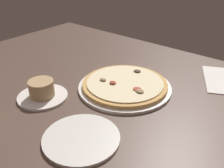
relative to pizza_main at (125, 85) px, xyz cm
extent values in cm
cube|color=brown|center=(3.88, 9.22, -3.22)|extent=(150.00, 110.00, 4.00)
cylinder|color=white|center=(0.01, 0.00, -0.72)|extent=(32.11, 32.11, 1.00)
cylinder|color=tan|center=(0.01, 0.00, 0.38)|extent=(29.31, 29.31, 1.20)
cylinder|color=beige|center=(0.01, 0.00, 1.18)|extent=(26.31, 26.31, 0.40)
ellipsoid|color=#4C3828|center=(1.16, -9.20, 1.65)|extent=(2.67, 2.31, 0.54)
ellipsoid|color=#937556|center=(-7.80, 2.46, 1.68)|extent=(2.72, 2.35, 0.60)
ellipsoid|color=#AD4733|center=(-6.26, 1.73, 1.58)|extent=(2.84, 2.70, 0.41)
ellipsoid|color=#AD4733|center=(2.46, 3.58, 1.75)|extent=(2.30, 2.14, 0.75)
ellipsoid|color=#937556|center=(6.46, 4.00, 1.72)|extent=(2.39, 1.82, 0.68)
cylinder|color=silver|center=(17.06, 21.83, -0.82)|extent=(16.17, 16.17, 0.80)
cylinder|color=tan|center=(17.06, 21.83, 2.23)|extent=(8.07, 8.07, 5.30)
cylinder|color=silver|center=(-7.29, 28.23, -0.77)|extent=(19.93, 19.93, 0.90)
cube|color=white|center=(-24.02, -27.49, -1.07)|extent=(20.55, 24.98, 0.30)
camera|label=1|loc=(-45.02, 61.92, 42.60)|focal=40.66mm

